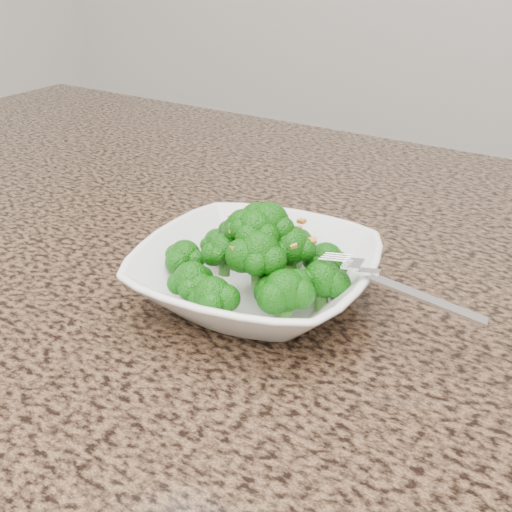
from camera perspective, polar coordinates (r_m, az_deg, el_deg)
The scene contains 5 objects.
granite_counter at distance 0.75m, azimuth -4.72°, elevation -0.10°, with size 1.64×1.04×0.03m, color brown.
bowl at distance 0.62m, azimuth 0.00°, elevation -1.83°, with size 0.23×0.23×0.06m, color white.
broccoli_pile at distance 0.59m, azimuth 0.00°, elevation 3.41°, with size 0.20×0.20×0.07m, color #13650B, non-canonical shape.
garlic_topping at distance 0.58m, azimuth 0.00°, elevation 6.75°, with size 0.12×0.12×0.01m, color orange, non-canonical shape.
fork at distance 0.56m, azimuth 10.31°, elevation -1.50°, with size 0.17×0.03×0.01m, color silver, non-canonical shape.
Camera 1 is at (0.41, -0.23, 1.23)m, focal length 45.00 mm.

